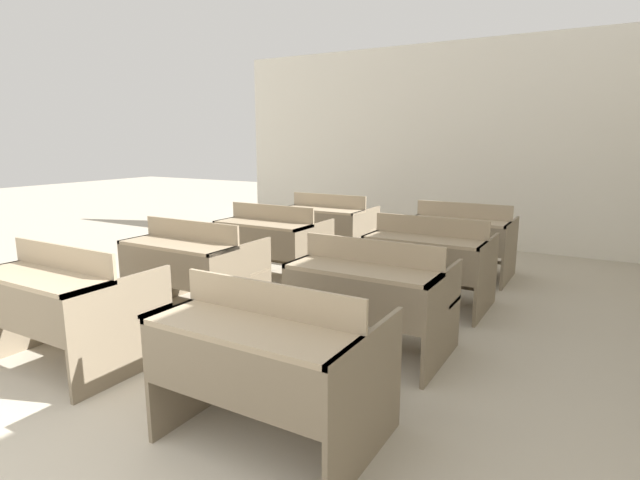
{
  "coord_description": "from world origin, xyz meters",
  "views": [
    {
      "loc": [
        2.45,
        -0.21,
        1.57
      ],
      "look_at": [
        0.38,
        3.34,
        0.75
      ],
      "focal_mm": 28.0,
      "sensor_mm": 36.0,
      "label": 1
    }
  ],
  "objects_px": {
    "bench_third_right": "(429,260)",
    "bench_back_right": "(462,238)",
    "bench_front_right": "(272,359)",
    "bench_third_left": "(273,241)",
    "bench_second_left": "(193,265)",
    "bench_back_left": "(329,225)",
    "bench_front_left": "(68,302)",
    "bench_second_right": "(371,294)"
  },
  "relations": [
    {
      "from": "bench_second_right",
      "to": "bench_back_right",
      "type": "height_order",
      "value": "same"
    },
    {
      "from": "bench_third_left",
      "to": "bench_third_right",
      "type": "xyz_separation_m",
      "value": [
        1.8,
        0.04,
        0.0
      ]
    },
    {
      "from": "bench_front_left",
      "to": "bench_second_right",
      "type": "bearing_deg",
      "value": 35.21
    },
    {
      "from": "bench_second_left",
      "to": "bench_back_left",
      "type": "xyz_separation_m",
      "value": [
        -0.01,
        2.55,
        0.0
      ]
    },
    {
      "from": "bench_front_right",
      "to": "bench_back_right",
      "type": "relative_size",
      "value": 1.0
    },
    {
      "from": "bench_second_left",
      "to": "bench_back_left",
      "type": "distance_m",
      "value": 2.55
    },
    {
      "from": "bench_front_right",
      "to": "bench_back_left",
      "type": "relative_size",
      "value": 1.0
    },
    {
      "from": "bench_third_left",
      "to": "bench_back_left",
      "type": "distance_m",
      "value": 1.29
    },
    {
      "from": "bench_third_left",
      "to": "bench_back_right",
      "type": "relative_size",
      "value": 1.0
    },
    {
      "from": "bench_third_right",
      "to": "bench_second_left",
      "type": "bearing_deg",
      "value": -144.05
    },
    {
      "from": "bench_third_left",
      "to": "bench_front_right",
      "type": "bearing_deg",
      "value": -54.55
    },
    {
      "from": "bench_front_right",
      "to": "bench_second_left",
      "type": "height_order",
      "value": "same"
    },
    {
      "from": "bench_second_left",
      "to": "bench_third_right",
      "type": "bearing_deg",
      "value": 35.95
    },
    {
      "from": "bench_second_left",
      "to": "bench_back_left",
      "type": "bearing_deg",
      "value": 90.22
    },
    {
      "from": "bench_second_left",
      "to": "bench_back_right",
      "type": "distance_m",
      "value": 3.08
    },
    {
      "from": "bench_second_right",
      "to": "bench_third_left",
      "type": "height_order",
      "value": "same"
    },
    {
      "from": "bench_second_right",
      "to": "bench_second_left",
      "type": "bearing_deg",
      "value": -179.1
    },
    {
      "from": "bench_third_right",
      "to": "bench_back_right",
      "type": "distance_m",
      "value": 1.22
    },
    {
      "from": "bench_third_left",
      "to": "bench_third_right",
      "type": "height_order",
      "value": "same"
    },
    {
      "from": "bench_second_right",
      "to": "bench_front_right",
      "type": "bearing_deg",
      "value": -89.51
    },
    {
      "from": "bench_front_right",
      "to": "bench_second_right",
      "type": "height_order",
      "value": "same"
    },
    {
      "from": "bench_front_right",
      "to": "bench_third_left",
      "type": "distance_m",
      "value": 3.07
    },
    {
      "from": "bench_front_left",
      "to": "bench_second_right",
      "type": "xyz_separation_m",
      "value": [
        1.76,
        1.24,
        0.0
      ]
    },
    {
      "from": "bench_second_left",
      "to": "bench_back_right",
      "type": "relative_size",
      "value": 1.0
    },
    {
      "from": "bench_front_left",
      "to": "bench_second_right",
      "type": "relative_size",
      "value": 1.0
    },
    {
      "from": "bench_front_right",
      "to": "bench_third_left",
      "type": "xyz_separation_m",
      "value": [
        -1.78,
        2.5,
        0.0
      ]
    },
    {
      "from": "bench_third_right",
      "to": "bench_front_right",
      "type": "bearing_deg",
      "value": -90.35
    },
    {
      "from": "bench_second_left",
      "to": "bench_third_right",
      "type": "distance_m",
      "value": 2.2
    },
    {
      "from": "bench_front_left",
      "to": "bench_back_left",
      "type": "xyz_separation_m",
      "value": [
        -0.0,
        3.76,
        0.0
      ]
    },
    {
      "from": "bench_front_right",
      "to": "bench_second_left",
      "type": "distance_m",
      "value": 2.16
    },
    {
      "from": "bench_front_left",
      "to": "bench_third_right",
      "type": "height_order",
      "value": "same"
    },
    {
      "from": "bench_front_right",
      "to": "bench_back_right",
      "type": "bearing_deg",
      "value": 89.88
    },
    {
      "from": "bench_second_right",
      "to": "bench_back_right",
      "type": "distance_m",
      "value": 2.49
    },
    {
      "from": "bench_front_left",
      "to": "bench_third_right",
      "type": "bearing_deg",
      "value": 54.51
    },
    {
      "from": "bench_front_left",
      "to": "bench_back_left",
      "type": "distance_m",
      "value": 3.76
    },
    {
      "from": "bench_second_left",
      "to": "bench_back_right",
      "type": "xyz_separation_m",
      "value": [
        1.78,
        2.51,
        0.0
      ]
    },
    {
      "from": "bench_front_right",
      "to": "bench_second_right",
      "type": "distance_m",
      "value": 1.27
    },
    {
      "from": "bench_third_right",
      "to": "bench_back_right",
      "type": "height_order",
      "value": "same"
    },
    {
      "from": "bench_second_right",
      "to": "bench_third_left",
      "type": "bearing_deg",
      "value": 145.24
    },
    {
      "from": "bench_front_left",
      "to": "bench_back_right",
      "type": "bearing_deg",
      "value": 64.47
    },
    {
      "from": "bench_second_right",
      "to": "bench_back_left",
      "type": "xyz_separation_m",
      "value": [
        -1.77,
        2.52,
        0.0
      ]
    },
    {
      "from": "bench_second_left",
      "to": "bench_back_right",
      "type": "height_order",
      "value": "same"
    }
  ]
}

